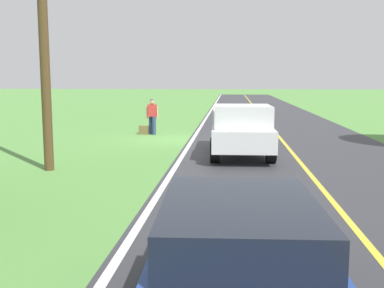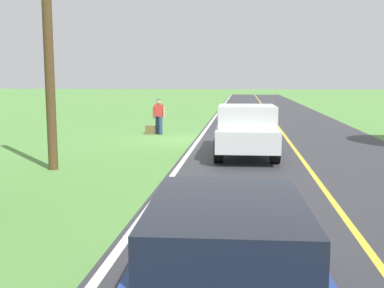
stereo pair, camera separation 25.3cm
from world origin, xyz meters
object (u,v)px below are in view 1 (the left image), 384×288
(utility_pole_roadside, at_px, (43,23))
(sedan_ahead_same_lane, at_px, (240,265))
(pickup_truck_passing, at_px, (241,128))
(suitcase_carried, at_px, (144,130))
(hitchhiker_walking, at_px, (152,114))

(utility_pole_roadside, bearing_deg, sedan_ahead_same_lane, 122.70)
(pickup_truck_passing, xyz_separation_m, utility_pole_roadside, (5.72, 3.14, 3.28))
(suitcase_carried, xyz_separation_m, sedan_ahead_same_lane, (-4.32, 17.55, 0.54))
(hitchhiker_walking, xyz_separation_m, utility_pole_roadside, (1.57, 9.09, 3.27))
(suitcase_carried, distance_m, utility_pole_roadside, 9.97)
(suitcase_carried, xyz_separation_m, utility_pole_roadside, (1.15, 9.04, 4.04))
(suitcase_carried, bearing_deg, pickup_truck_passing, 41.28)
(utility_pole_roadside, bearing_deg, hitchhiker_walking, -99.81)
(hitchhiker_walking, distance_m, sedan_ahead_same_lane, 18.04)
(pickup_truck_passing, height_order, utility_pole_roadside, utility_pole_roadside)
(pickup_truck_passing, bearing_deg, suitcase_carried, -52.18)
(suitcase_carried, height_order, utility_pole_roadside, utility_pole_roadside)
(hitchhiker_walking, height_order, utility_pole_roadside, utility_pole_roadside)
(suitcase_carried, distance_m, pickup_truck_passing, 7.50)
(hitchhiker_walking, height_order, sedan_ahead_same_lane, hitchhiker_walking)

